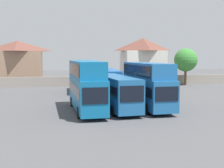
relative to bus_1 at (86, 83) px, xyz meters
name	(u,v)px	position (x,y,z in m)	size (l,w,h in m)	color
ground	(94,91)	(3.26, 18.03, -2.88)	(140.00, 140.00, 0.00)	#4C4C4F
depot_boundary_wall	(88,81)	(3.26, 25.97, -1.98)	(56.00, 0.50, 1.80)	gray
bus_1	(86,83)	(0.00, 0.00, 0.00)	(2.80, 10.83, 5.11)	#106297
bus_2	(116,91)	(3.11, 0.26, -0.87)	(3.16, 10.63, 3.52)	#1D5B94
bus_3	(147,83)	(6.60, 0.47, -0.13)	(2.85, 10.43, 4.88)	#1E5D97
bus_4	(86,74)	(1.76, 15.81, -0.10)	(2.99, 10.42, 4.93)	#1A52A2
bus_5	(109,79)	(5.36, 16.12, -0.89)	(3.19, 12.10, 3.48)	#1855A4
house_terrace_left	(18,62)	(-10.10, 33.73, 1.52)	(10.04, 7.04, 8.64)	#9E7A60
house_terrace_centre	(143,59)	(16.50, 34.32, 1.97)	(9.34, 7.29, 9.50)	silver
tree_left_of_lot	(186,60)	(21.86, 23.97, 1.92)	(4.44, 4.44, 7.04)	brown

